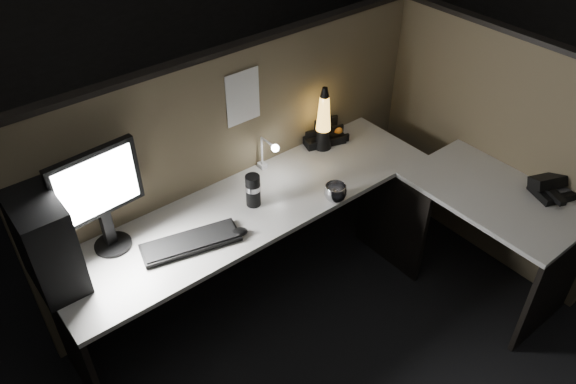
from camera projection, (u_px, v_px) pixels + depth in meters
floor at (338, 339)px, 3.32m from camera, size 6.00×6.00×0.00m
room_shell at (360, 95)px, 2.32m from camera, size 6.00×6.00×6.00m
partition_back at (241, 165)px, 3.42m from camera, size 2.66×0.06×1.50m
partition_right at (487, 148)px, 3.57m from camera, size 0.06×1.66×1.50m
desk at (337, 231)px, 3.20m from camera, size 2.60×1.60×0.73m
pc_tower at (42, 238)px, 2.59m from camera, size 0.21×0.46×0.48m
monitor at (99, 192)px, 2.69m from camera, size 0.45×0.19×0.57m
keyboard at (191, 243)px, 2.90m from camera, size 0.53×0.29×0.02m
mouse at (239, 232)px, 2.95m from camera, size 0.11×0.09×0.04m
clip_lamp at (268, 154)px, 3.32m from camera, size 0.05×0.18×0.23m
organizer at (320, 132)px, 3.68m from camera, size 0.32×0.30×0.20m
lava_lamp at (323, 123)px, 3.51m from camera, size 0.11×0.11×0.43m
travel_mug at (253, 190)px, 3.10m from camera, size 0.09×0.09×0.19m
steel_mug at (335, 193)px, 3.16m from camera, size 0.15×0.15×0.10m
figurine at (338, 131)px, 3.67m from camera, size 0.06×0.06×0.06m
pinned_paper at (243, 97)px, 3.12m from camera, size 0.22×0.00×0.32m
desk_phone at (551, 187)px, 3.21m from camera, size 0.26×0.25×0.12m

